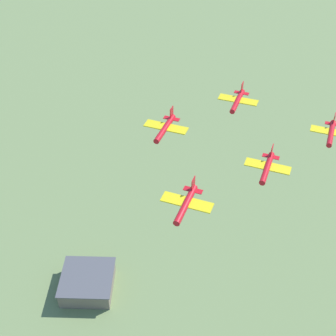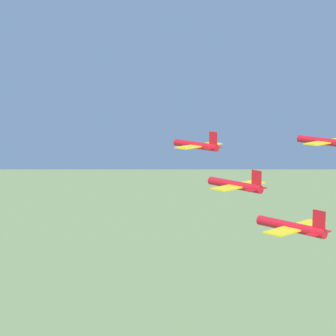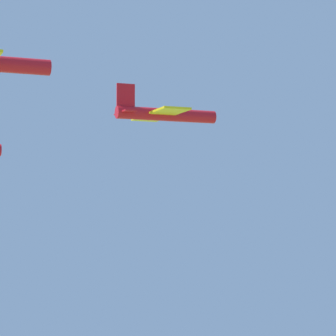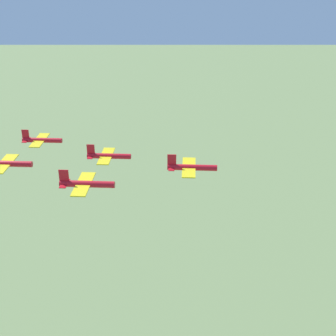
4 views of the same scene
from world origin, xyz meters
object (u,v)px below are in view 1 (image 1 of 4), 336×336
(jet_3, at_px, (331,132))
(jet_4, at_px, (238,100))
(jet_2, at_px, (166,127))
(jet_0, at_px, (186,203))
(hangar, at_px, (88,282))
(jet_1, at_px, (267,167))

(jet_3, distance_m, jet_4, 21.76)
(jet_2, relative_size, jet_4, 1.00)
(jet_0, distance_m, jet_2, 21.20)
(hangar, height_order, jet_0, jet_0)
(jet_0, height_order, jet_2, jet_2)
(jet_3, relative_size, jet_4, 1.00)
(hangar, distance_m, jet_1, 180.05)
(jet_2, height_order, jet_4, jet_2)
(jet_2, relative_size, jet_3, 1.00)
(jet_3, bearing_deg, jet_0, 59.53)
(jet_1, distance_m, jet_3, 21.17)
(hangar, height_order, jet_3, jet_3)
(jet_1, relative_size, jet_3, 1.00)
(hangar, bearing_deg, jet_4, -134.99)
(jet_3, bearing_deg, hangar, -21.12)
(jet_1, height_order, jet_3, jet_1)
(jet_2, bearing_deg, jet_0, 120.47)
(jet_0, xyz_separation_m, jet_4, (34.53, -11.69, -0.12))
(hangar, relative_size, jet_3, 2.87)
(hangar, bearing_deg, jet_3, -129.83)
(jet_2, bearing_deg, hangar, -40.32)
(jet_0, relative_size, jet_2, 1.00)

